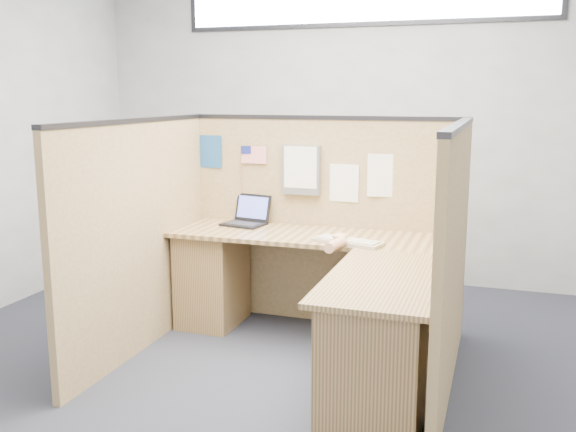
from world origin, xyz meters
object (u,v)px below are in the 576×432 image
(l_desk, at_px, (320,300))
(laptop, at_px, (246,217))
(keyboard, at_px, (348,241))
(mouse, at_px, (341,240))

(l_desk, xyz_separation_m, laptop, (-0.73, 0.57, 0.39))
(laptop, distance_m, keyboard, 0.94)
(laptop, height_order, keyboard, laptop)
(l_desk, bearing_deg, laptop, 142.01)
(laptop, xyz_separation_m, mouse, (0.82, -0.38, -0.03))
(l_desk, height_order, keyboard, keyboard)
(keyboard, relative_size, mouse, 4.87)
(l_desk, distance_m, keyboard, 0.42)
(mouse, bearing_deg, keyboard, -0.41)
(laptop, bearing_deg, keyboard, -13.44)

